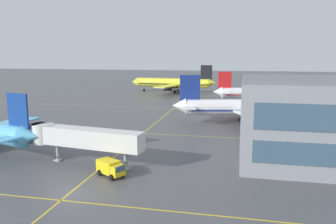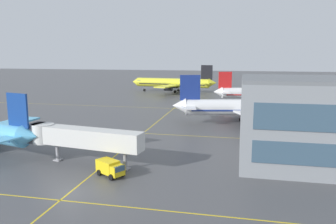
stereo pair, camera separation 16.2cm
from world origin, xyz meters
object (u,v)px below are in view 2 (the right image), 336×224
object	(u,v)px
airliner_second_row	(250,108)
airliner_third_row	(264,93)
service_truck_red_van	(110,168)
airliner_far_left_stand	(173,83)
jet_bridge	(75,137)

from	to	relation	value
airliner_second_row	airliner_third_row	bearing A→B (deg)	81.39
airliner_third_row	service_truck_red_van	size ratio (longest dim) A/B	7.53
airliner_second_row	service_truck_red_van	size ratio (longest dim) A/B	8.24
airliner_far_left_stand	jet_bridge	size ratio (longest dim) A/B	1.98
airliner_second_row	airliner_far_left_stand	bearing A→B (deg)	116.37
airliner_second_row	airliner_far_left_stand	xyz separation A→B (m)	(-30.53, 61.58, 0.07)
airliner_far_left_stand	service_truck_red_van	size ratio (longest dim) A/B	8.44
service_truck_red_van	airliner_second_row	bearing A→B (deg)	63.64
airliner_second_row	jet_bridge	bearing A→B (deg)	-127.17
airliner_third_row	jet_bridge	xyz separation A→B (m)	(-31.55, -69.16, 0.44)
service_truck_red_van	airliner_far_left_stand	bearing A→B (deg)	96.42
airliner_third_row	airliner_far_left_stand	bearing A→B (deg)	142.78
airliner_third_row	jet_bridge	distance (m)	76.02
airliner_far_left_stand	service_truck_red_van	bearing A→B (deg)	-83.58
service_truck_red_van	jet_bridge	world-z (taller)	jet_bridge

